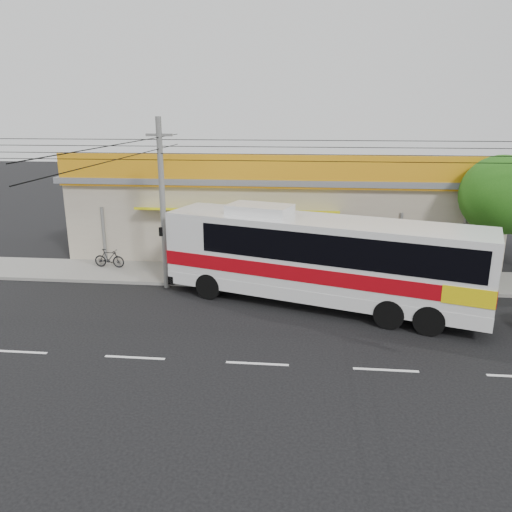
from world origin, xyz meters
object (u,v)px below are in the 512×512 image
Objects in this scene: utility_pole at (160,149)px; tree_near at (503,198)px; motorbike_dark at (109,258)px; coach_bus at (326,256)px; motorbike_red at (200,270)px.

tree_near is at bearing 8.09° from utility_pole.
utility_pole is (3.55, -2.22, 5.56)m from motorbike_dark.
motorbike_dark is 18.76m from tree_near.
motorbike_dark is 0.27× the size of tree_near.
utility_pole reaches higher than tree_near.
utility_pole is at bearing -118.22° from motorbike_dark.
coach_bus is 0.39× the size of utility_pole.
coach_bus reaches higher than motorbike_red.
coach_bus is 11.33m from motorbike_dark.
coach_bus is at bearing -11.97° from utility_pole.
tree_near is (7.86, 3.61, 1.85)m from coach_bus.
coach_bus is 6.12× the size of motorbike_red.
coach_bus is 6.13m from motorbike_red.
coach_bus is at bearing -132.18° from motorbike_red.
utility_pole reaches higher than motorbike_dark.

